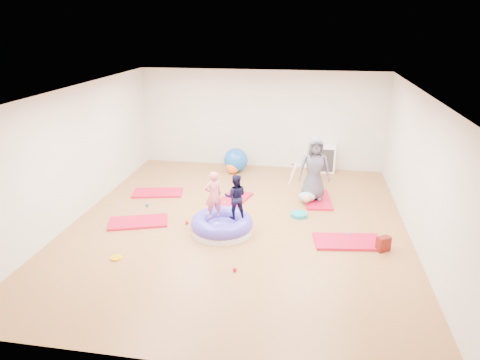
# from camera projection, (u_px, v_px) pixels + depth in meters

# --- Properties ---
(room) EXTENTS (7.01, 8.01, 2.81)m
(room) POSITION_uv_depth(u_px,v_px,m) (238.00, 162.00, 8.58)
(room) COLOR #A35738
(room) RESTS_ON ground
(gym_mat_front_left) EXTENTS (1.36, 0.97, 0.05)m
(gym_mat_front_left) POSITION_uv_depth(u_px,v_px,m) (138.00, 222.00, 9.13)
(gym_mat_front_left) COLOR red
(gym_mat_front_left) RESTS_ON ground
(gym_mat_mid_left) EXTENTS (1.30, 0.83, 0.05)m
(gym_mat_mid_left) POSITION_uv_depth(u_px,v_px,m) (158.00, 193.00, 10.69)
(gym_mat_mid_left) COLOR red
(gym_mat_mid_left) RESTS_ON ground
(gym_mat_center_back) EXTENTS (0.86, 1.27, 0.05)m
(gym_mat_center_back) POSITION_uv_depth(u_px,v_px,m) (233.00, 200.00, 10.26)
(gym_mat_center_back) COLOR red
(gym_mat_center_back) RESTS_ON ground
(gym_mat_right) EXTENTS (1.37, 0.81, 0.05)m
(gym_mat_right) POSITION_uv_depth(u_px,v_px,m) (348.00, 242.00, 8.31)
(gym_mat_right) COLOR red
(gym_mat_right) RESTS_ON ground
(gym_mat_rear_right) EXTENTS (0.73, 1.27, 0.05)m
(gym_mat_rear_right) POSITION_uv_depth(u_px,v_px,m) (317.00, 200.00, 10.28)
(gym_mat_rear_right) COLOR red
(gym_mat_rear_right) RESTS_ON ground
(inflatable_cushion) EXTENTS (1.27, 1.27, 0.40)m
(inflatable_cushion) POSITION_uv_depth(u_px,v_px,m) (222.00, 225.00, 8.71)
(inflatable_cushion) COLOR white
(inflatable_cushion) RESTS_ON ground
(child_pink) EXTENTS (0.43, 0.39, 0.98)m
(child_pink) POSITION_uv_depth(u_px,v_px,m) (213.00, 193.00, 8.47)
(child_pink) COLOR #E46275
(child_pink) RESTS_ON inflatable_cushion
(child_navy) EXTENTS (0.49, 0.41, 0.92)m
(child_navy) POSITION_uv_depth(u_px,v_px,m) (236.00, 194.00, 8.47)
(child_navy) COLOR black
(child_navy) RESTS_ON inflatable_cushion
(adult_caregiver) EXTENTS (0.81, 0.59, 1.51)m
(adult_caregiver) POSITION_uv_depth(u_px,v_px,m) (314.00, 169.00, 10.02)
(adult_caregiver) COLOR #4B4858
(adult_caregiver) RESTS_ON gym_mat_rear_right
(infant) EXTENTS (0.40, 0.41, 0.24)m
(infant) POSITION_uv_depth(u_px,v_px,m) (307.00, 197.00, 10.04)
(infant) COLOR #91BAC7
(infant) RESTS_ON gym_mat_rear_right
(ball_pit_balls) EXTENTS (4.59, 2.88, 0.07)m
(ball_pit_balls) POSITION_uv_depth(u_px,v_px,m) (228.00, 226.00, 8.94)
(ball_pit_balls) COLOR #1753AC
(ball_pit_balls) RESTS_ON ground
(exercise_ball_blue) EXTENTS (0.69, 0.69, 0.69)m
(exercise_ball_blue) POSITION_uv_depth(u_px,v_px,m) (236.00, 160.00, 12.15)
(exercise_ball_blue) COLOR #1753AC
(exercise_ball_blue) RESTS_ON ground
(exercise_ball_orange) EXTENTS (0.37, 0.37, 0.37)m
(exercise_ball_orange) POSITION_uv_depth(u_px,v_px,m) (232.00, 167.00, 12.05)
(exercise_ball_orange) COLOR orange
(exercise_ball_orange) RESTS_ON ground
(infant_play_gym) EXTENTS (0.66, 0.63, 0.51)m
(infant_play_gym) POSITION_uv_depth(u_px,v_px,m) (302.00, 170.00, 11.34)
(infant_play_gym) COLOR white
(infant_play_gym) RESTS_ON ground
(cube_shelf) EXTENTS (0.75, 0.37, 0.75)m
(cube_shelf) POSITION_uv_depth(u_px,v_px,m) (322.00, 159.00, 12.17)
(cube_shelf) COLOR white
(cube_shelf) RESTS_ON ground
(balance_disc) EXTENTS (0.36, 0.36, 0.08)m
(balance_disc) POSITION_uv_depth(u_px,v_px,m) (299.00, 215.00, 9.44)
(balance_disc) COLOR teal
(balance_disc) RESTS_ON ground
(backpack) EXTENTS (0.29, 0.26, 0.29)m
(backpack) POSITION_uv_depth(u_px,v_px,m) (383.00, 244.00, 7.99)
(backpack) COLOR #A20C02
(backpack) RESTS_ON ground
(yellow_toy) EXTENTS (0.21, 0.21, 0.03)m
(yellow_toy) POSITION_uv_depth(u_px,v_px,m) (116.00, 258.00, 7.76)
(yellow_toy) COLOR #DCA200
(yellow_toy) RESTS_ON ground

